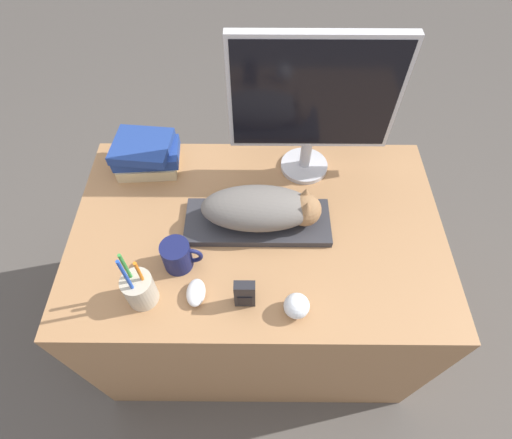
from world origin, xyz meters
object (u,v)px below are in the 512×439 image
computer_mouse (195,293)px  phone (244,294)px  cat (263,208)px  book_stack (145,155)px  keyboard (255,222)px  coffee_mug (177,256)px  baseball (295,306)px  pen_cup (138,289)px  monitor (312,100)px

computer_mouse → phone: 0.14m
cat → book_stack: cat is taller
keyboard → book_stack: (-0.37, 0.24, 0.05)m
coffee_mug → baseball: coffee_mug is taller
book_stack → coffee_mug: bearing=-68.3°
keyboard → baseball: (0.11, -0.28, 0.02)m
computer_mouse → baseball: baseball is taller
baseball → book_stack: (-0.48, 0.52, 0.02)m
pen_cup → computer_mouse: bearing=3.1°
phone → coffee_mug: bearing=148.4°
keyboard → monitor: monitor is taller
pen_cup → baseball: pen_cup is taller
book_stack → pen_cup: bearing=-82.5°
cat → monitor: (0.14, 0.24, 0.20)m
computer_mouse → book_stack: size_ratio=0.37×
keyboard → baseball: baseball is taller
cat → coffee_mug: 0.28m
cat → monitor: monitor is taller
keyboard → book_stack: size_ratio=1.99×
computer_mouse → phone: phone is taller
keyboard → pen_cup: bearing=-141.1°
baseball → phone: (-0.14, 0.02, 0.02)m
keyboard → computer_mouse: size_ratio=5.41×
coffee_mug → book_stack: bearing=111.7°
keyboard → pen_cup: (-0.31, -0.25, 0.04)m
keyboard → pen_cup: size_ratio=1.89×
computer_mouse → coffee_mug: (-0.06, 0.10, 0.03)m
coffee_mug → book_stack: size_ratio=0.52×
baseball → phone: size_ratio=0.66×
pen_cup → baseball: (0.41, -0.04, -0.02)m
coffee_mug → baseball: bearing=-23.5°
coffee_mug → pen_cup: size_ratio=0.49×
cat → monitor: size_ratio=0.73×
keyboard → monitor: bearing=55.7°
computer_mouse → baseball: 0.27m
phone → baseball: bearing=-10.3°
baseball → phone: bearing=169.7°
pen_cup → phone: (0.28, -0.01, -0.00)m
monitor → pen_cup: bearing=-134.0°
keyboard → coffee_mug: (-0.22, -0.14, 0.03)m
pen_cup → baseball: size_ratio=3.39×
monitor → phone: (-0.19, -0.50, -0.23)m
computer_mouse → phone: size_ratio=0.78×
book_stack → monitor: bearing=-0.2°
coffee_mug → baseball: 0.36m
cat → pen_cup: (-0.33, -0.25, -0.03)m
pen_cup → baseball: 0.42m
pen_cup → phone: bearing=-2.3°
computer_mouse → coffee_mug: size_ratio=0.71×
cat → coffee_mug: size_ratio=3.11×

